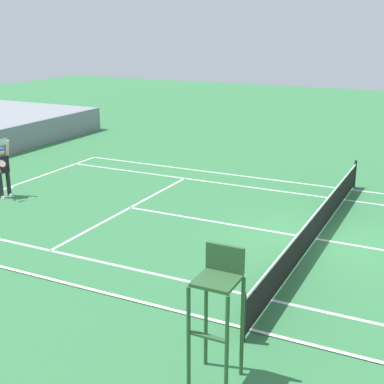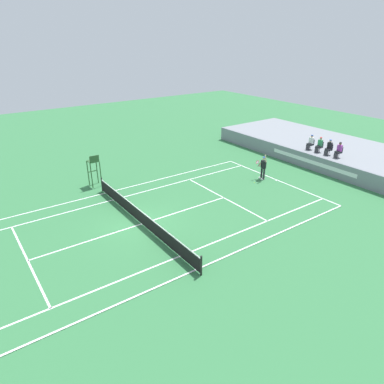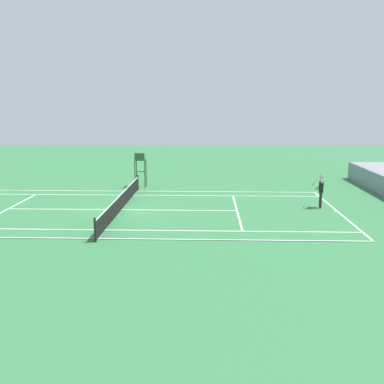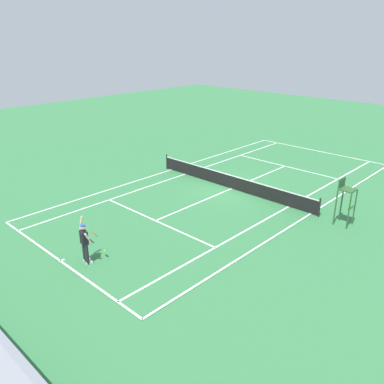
# 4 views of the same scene
# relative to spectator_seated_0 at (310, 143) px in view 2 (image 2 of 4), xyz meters

# --- Properties ---
(ground_plane) EXTENTS (80.00, 80.00, 0.00)m
(ground_plane) POSITION_rel_spectator_seated_0_xyz_m (1.16, -17.05, -1.90)
(ground_plane) COLOR #337542
(court) EXTENTS (11.08, 23.88, 0.03)m
(court) POSITION_rel_spectator_seated_0_xyz_m (1.16, -17.05, -1.89)
(court) COLOR #337542
(court) RESTS_ON ground
(net) EXTENTS (11.98, 0.10, 1.07)m
(net) POSITION_rel_spectator_seated_0_xyz_m (1.16, -17.05, -1.38)
(net) COLOR black
(net) RESTS_ON ground
(barrier_wall) EXTENTS (23.36, 0.25, 1.29)m
(barrier_wall) POSITION_rel_spectator_seated_0_xyz_m (1.16, -1.01, -1.26)
(barrier_wall) COLOR gray
(barrier_wall) RESTS_ON ground
(bleacher_platform) EXTENTS (23.36, 8.01, 1.29)m
(bleacher_platform) POSITION_rel_spectator_seated_0_xyz_m (1.16, 3.11, -1.26)
(bleacher_platform) COLOR gray
(bleacher_platform) RESTS_ON ground
(spectator_seated_0) EXTENTS (0.44, 0.60, 1.27)m
(spectator_seated_0) POSITION_rel_spectator_seated_0_xyz_m (0.00, 0.00, 0.00)
(spectator_seated_0) COLOR #474C56
(spectator_seated_0) RESTS_ON bleacher_platform
(spectator_seated_1) EXTENTS (0.44, 0.60, 1.27)m
(spectator_seated_1) POSITION_rel_spectator_seated_0_xyz_m (0.90, 0.00, 0.00)
(spectator_seated_1) COLOR #474C56
(spectator_seated_1) RESTS_ON bleacher_platform
(spectator_seated_2) EXTENTS (0.44, 0.60, 1.27)m
(spectator_seated_2) POSITION_rel_spectator_seated_0_xyz_m (1.81, 0.00, 0.00)
(spectator_seated_2) COLOR #474C56
(spectator_seated_2) RESTS_ON bleacher_platform
(spectator_seated_3) EXTENTS (0.44, 0.60, 1.27)m
(spectator_seated_3) POSITION_rel_spectator_seated_0_xyz_m (2.71, 0.00, 0.00)
(spectator_seated_3) COLOR #474C56
(spectator_seated_3) RESTS_ON bleacher_platform
(tennis_player) EXTENTS (0.82, 0.61, 2.08)m
(tennis_player) POSITION_rel_spectator_seated_0_xyz_m (0.23, -5.91, -0.91)
(tennis_player) COLOR #232328
(tennis_player) RESTS_ON ground
(tennis_ball) EXTENTS (0.07, 0.07, 0.07)m
(tennis_ball) POSITION_rel_spectator_seated_0_xyz_m (0.47, -6.99, -1.87)
(tennis_ball) COLOR #D1E533
(tennis_ball) RESTS_ON ground
(umpire_chair) EXTENTS (0.77, 0.77, 2.44)m
(umpire_chair) POSITION_rel_spectator_seated_0_xyz_m (-6.06, -17.05, -0.34)
(umpire_chair) COLOR #2D562D
(umpire_chair) RESTS_ON ground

